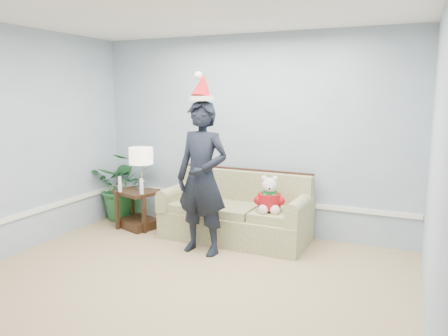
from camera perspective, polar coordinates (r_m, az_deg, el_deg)
name	(u,v)px	position (r m, az deg, el deg)	size (l,w,h in m)	color
room_shell	(146,160)	(3.79, -10.11, 1.01)	(4.54, 5.04, 2.74)	#9E8165
wainscot_trim	(122,213)	(5.58, -13.15, -5.74)	(4.49, 4.99, 0.06)	white
sofa	(236,215)	(5.83, 1.62, -6.16)	(1.94, 0.87, 0.90)	#51612E
side_table	(138,213)	(6.43, -11.14, -5.81)	(0.69, 0.64, 0.55)	#332012
table_lamp	(141,158)	(6.30, -10.78, 1.34)	(0.34, 0.34, 0.61)	silver
candle_pair	(131,186)	(6.18, -12.11, -2.31)	(0.42, 0.05, 0.22)	silver
houseplant	(125,185)	(6.86, -12.78, -2.18)	(0.95, 0.82, 1.05)	#205F2C
man	(202,178)	(5.19, -2.88, -1.33)	(0.67, 0.44, 1.84)	black
santa_hat	(202,88)	(5.11, -2.90, 10.37)	(0.30, 0.34, 0.34)	silver
teddy_bear	(269,199)	(5.41, 5.90, -4.01)	(0.35, 0.36, 0.46)	silver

